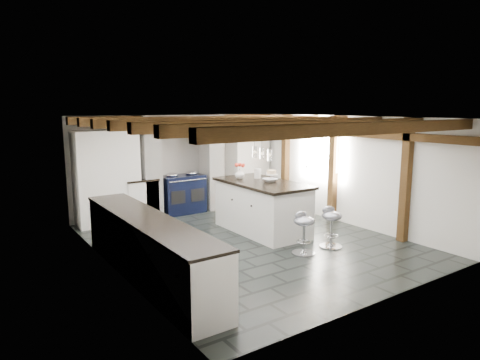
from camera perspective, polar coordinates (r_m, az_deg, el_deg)
ground at (r=8.07m, az=1.02°, el=-8.19°), size 6.00×6.00×0.00m
room_shell at (r=8.70m, az=-7.66°, el=0.27°), size 6.00×6.03×6.00m
range_cooker at (r=10.19m, az=-7.71°, el=-1.77°), size 1.00×0.63×0.99m
kitchen_island at (r=8.57m, az=2.94°, el=-3.50°), size 1.08×2.06×1.36m
bar_stool_near at (r=7.80m, az=12.07°, el=-5.53°), size 0.43×0.43×0.74m
bar_stool_far at (r=7.37m, az=8.48°, el=-6.32°), size 0.40×0.40×0.74m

